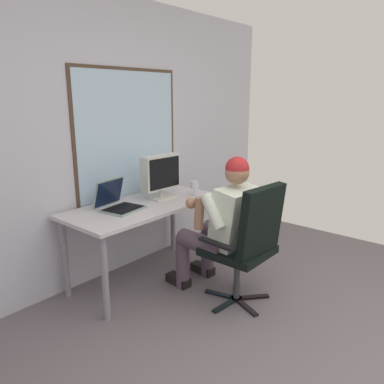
{
  "coord_description": "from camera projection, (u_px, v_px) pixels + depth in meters",
  "views": [
    {
      "loc": [
        -1.91,
        -0.2,
        1.66
      ],
      "look_at": [
        0.39,
        1.75,
        0.87
      ],
      "focal_mm": 34.9,
      "sensor_mm": 36.0,
      "label": 1
    }
  ],
  "objects": [
    {
      "name": "wine_glass",
      "position": [
        194.0,
        185.0,
        3.55
      ],
      "size": [
        0.08,
        0.08,
        0.14
      ],
      "color": "silver",
      "rests_on": "desk"
    },
    {
      "name": "crt_monitor",
      "position": [
        161.0,
        174.0,
        3.44
      ],
      "size": [
        0.4,
        0.2,
        0.41
      ],
      "color": "beige",
      "rests_on": "desk"
    },
    {
      "name": "laptop",
      "position": [
        117.0,
        201.0,
        3.16
      ],
      "size": [
        0.37,
        0.37,
        0.25
      ],
      "color": "gray",
      "rests_on": "desk"
    },
    {
      "name": "desk",
      "position": [
        144.0,
        213.0,
        3.34
      ],
      "size": [
        1.44,
        0.67,
        0.72
      ],
      "color": "gray",
      "rests_on": "ground"
    },
    {
      "name": "person_seated",
      "position": [
        222.0,
        224.0,
        3.07
      ],
      "size": [
        0.55,
        0.8,
        1.21
      ],
      "color": "#564453",
      "rests_on": "ground"
    },
    {
      "name": "wall_rear",
      "position": [
        93.0,
        142.0,
        3.26
      ],
      "size": [
        5.07,
        0.08,
        2.51
      ],
      "color": "silver",
      "rests_on": "ground"
    },
    {
      "name": "office_chair",
      "position": [
        249.0,
        239.0,
        2.9
      ],
      "size": [
        0.6,
        0.57,
        1.01
      ],
      "color": "black",
      "rests_on": "ground"
    }
  ]
}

